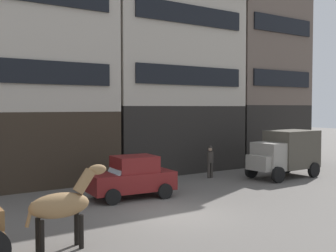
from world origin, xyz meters
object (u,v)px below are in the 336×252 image
Objects in this scene: draft_horse at (63,204)px; pedestrian_officer at (210,160)px; sedan_dark at (132,177)px; delivery_truck_near at (285,152)px.

draft_horse is 1.31× the size of pedestrian_officer.
draft_horse is 0.61× the size of sedan_dark.
delivery_truck_near is at bearing -31.00° from pedestrian_officer.
draft_horse is at bearing -148.34° from pedestrian_officer.
sedan_dark reaches higher than pedestrian_officer.
sedan_dark is 2.13× the size of pedestrian_officer.
draft_horse is 6.70m from sedan_dark.
sedan_dark is at bearing -161.49° from pedestrian_officer.
draft_horse is 12.79m from pedestrian_officer.
delivery_truck_near is 2.44× the size of pedestrian_officer.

